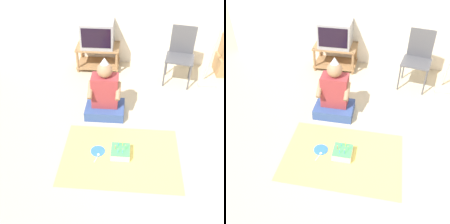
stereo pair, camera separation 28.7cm
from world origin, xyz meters
TOP-DOWN VIEW (x-y plane):
  - ground_plane at (0.00, 0.00)m, footprint 16.00×16.00m
  - tv_stand at (-1.16, 1.89)m, footprint 0.74×0.46m
  - tv at (-1.16, 1.90)m, footprint 0.54×0.45m
  - folding_chair at (0.21, 1.59)m, footprint 0.50×0.49m
  - dust_mop at (0.68, 1.48)m, footprint 0.28×0.27m
  - person_seated at (-0.91, 0.60)m, footprint 0.54×0.41m
  - party_cloth at (-0.65, -0.21)m, footprint 1.39×0.98m
  - birthday_cake at (-0.65, -0.19)m, footprint 0.23×0.23m
  - paper_plate at (-0.92, -0.16)m, footprint 0.17×0.17m
  - plastic_spoon_near at (-0.92, -0.24)m, footprint 0.06×0.14m

SIDE VIEW (x-z plane):
  - ground_plane at x=0.00m, z-range 0.00..0.00m
  - party_cloth at x=-0.65m, z-range 0.00..0.01m
  - paper_plate at x=-0.92m, z-range 0.01..0.02m
  - plastic_spoon_near at x=-0.92m, z-range 0.01..0.02m
  - birthday_cake at x=-0.65m, z-range -0.03..0.14m
  - tv_stand at x=-1.16m, z-range 0.04..0.46m
  - person_seated at x=-0.91m, z-range -0.14..0.72m
  - dust_mop at x=0.68m, z-range -0.25..0.93m
  - folding_chair at x=0.21m, z-range 0.06..0.95m
  - tv at x=-1.16m, z-range 0.42..0.84m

